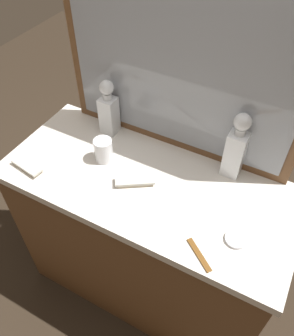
# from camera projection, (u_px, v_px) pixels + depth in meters

# --- Properties ---
(ground_plane) EXTENTS (6.00, 6.00, 0.00)m
(ground_plane) POSITION_uv_depth(u_px,v_px,m) (147.00, 280.00, 2.12)
(ground_plane) COLOR #2D2319
(dresser) EXTENTS (1.27, 0.57, 0.92)m
(dresser) POSITION_uv_depth(u_px,v_px,m) (147.00, 240.00, 1.79)
(dresser) COLOR brown
(dresser) RESTS_ON ground_plane
(dresser_mirror) EXTENTS (1.04, 0.03, 0.78)m
(dresser_mirror) POSITION_uv_depth(u_px,v_px,m) (180.00, 69.00, 1.34)
(dresser_mirror) COLOR brown
(dresser_mirror) RESTS_ON dresser
(crystal_decanter_far_right) EXTENTS (0.08, 0.08, 0.31)m
(crystal_decanter_far_right) POSITION_uv_depth(u_px,v_px,m) (235.00, 151.00, 1.41)
(crystal_decanter_far_right) COLOR white
(crystal_decanter_far_right) RESTS_ON dresser
(crystal_decanter_front) EXTENTS (0.07, 0.07, 0.28)m
(crystal_decanter_front) POSITION_uv_depth(u_px,v_px,m) (109.00, 112.00, 1.61)
(crystal_decanter_front) COLOR white
(crystal_decanter_front) RESTS_ON dresser
(crystal_tumbler_front) EXTENTS (0.08, 0.08, 0.11)m
(crystal_tumbler_front) POSITION_uv_depth(u_px,v_px,m) (103.00, 151.00, 1.52)
(crystal_tumbler_front) COLOR white
(crystal_tumbler_front) RESTS_ON dresser
(silver_brush_center) EXTENTS (0.17, 0.14, 0.02)m
(silver_brush_center) POSITION_uv_depth(u_px,v_px,m) (135.00, 181.00, 1.44)
(silver_brush_center) COLOR #B7A88C
(silver_brush_center) RESTS_ON dresser
(silver_brush_rear) EXTENTS (0.16, 0.08, 0.02)m
(silver_brush_rear) POSITION_uv_depth(u_px,v_px,m) (27.00, 166.00, 1.50)
(silver_brush_rear) COLOR #B7A88C
(silver_brush_rear) RESTS_ON dresser
(porcelain_dish) EXTENTS (0.08, 0.08, 0.01)m
(porcelain_dish) POSITION_uv_depth(u_px,v_px,m) (236.00, 239.00, 1.26)
(porcelain_dish) COLOR silver
(porcelain_dish) RESTS_ON dresser
(tortoiseshell_comb) EXTENTS (0.13, 0.10, 0.01)m
(tortoiseshell_comb) POSITION_uv_depth(u_px,v_px,m) (199.00, 255.00, 1.22)
(tortoiseshell_comb) COLOR brown
(tortoiseshell_comb) RESTS_ON dresser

